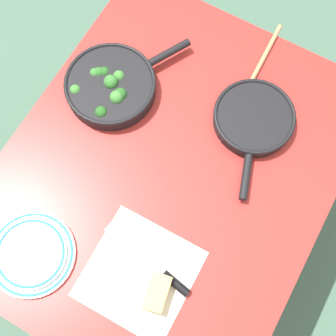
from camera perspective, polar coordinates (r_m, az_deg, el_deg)
ground_plane at (r=2.09m, az=0.00°, el=-6.57°), size 14.00×14.00×0.00m
dining_table_red at (r=1.46m, az=0.00°, el=-1.26°), size 1.15×0.93×0.74m
skillet_broccoli at (r=1.46m, az=-6.93°, el=9.93°), size 0.40×0.29×0.07m
skillet_eggs at (r=1.44m, az=10.39°, el=5.89°), size 0.37×0.25×0.05m
wooden_spoon at (r=1.51m, az=10.14°, el=10.41°), size 0.37×0.04×0.02m
parchment_sheet at (r=1.32m, az=-3.48°, el=-12.74°), size 0.29×0.29×0.00m
grater_knife at (r=1.31m, az=-1.16°, el=-12.25°), size 0.08×0.29×0.02m
cheese_block at (r=1.29m, az=-1.33°, el=-14.97°), size 0.11×0.07×0.05m
dinner_plate_stack at (r=1.36m, az=-16.31°, el=-10.00°), size 0.24×0.24×0.03m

